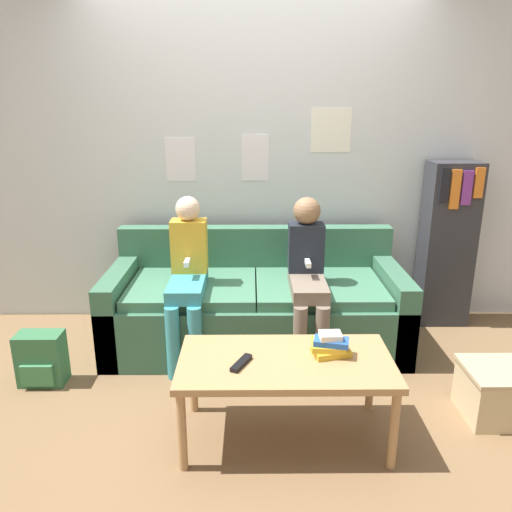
% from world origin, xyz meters
% --- Properties ---
extents(ground_plane, '(10.00, 10.00, 0.00)m').
position_xyz_m(ground_plane, '(0.00, 0.00, 0.00)').
color(ground_plane, brown).
extents(wall_back, '(8.00, 0.06, 2.60)m').
position_xyz_m(wall_back, '(0.00, 1.10, 1.30)').
color(wall_back, silver).
rests_on(wall_back, ground_plane).
extents(couch, '(2.08, 0.89, 0.79)m').
position_xyz_m(couch, '(0.00, 0.56, 0.28)').
color(couch, '#38664C').
rests_on(couch, ground_plane).
extents(coffee_table, '(1.09, 0.56, 0.46)m').
position_xyz_m(coffee_table, '(0.14, -0.55, 0.41)').
color(coffee_table, '#AD7F51').
rests_on(coffee_table, ground_plane).
extents(person_left, '(0.24, 0.60, 1.10)m').
position_xyz_m(person_left, '(-0.46, 0.35, 0.62)').
color(person_left, teal).
rests_on(person_left, ground_plane).
extents(person_right, '(0.24, 0.60, 1.09)m').
position_xyz_m(person_right, '(0.34, 0.36, 0.62)').
color(person_right, '#756656').
rests_on(person_right, ground_plane).
extents(tv_remote, '(0.11, 0.17, 0.02)m').
position_xyz_m(tv_remote, '(-0.08, -0.61, 0.47)').
color(tv_remote, black).
rests_on(tv_remote, coffee_table).
extents(book_stack, '(0.21, 0.17, 0.12)m').
position_xyz_m(book_stack, '(0.37, -0.50, 0.51)').
color(book_stack, gold).
rests_on(book_stack, coffee_table).
extents(bookshelf, '(0.38, 0.28, 1.28)m').
position_xyz_m(bookshelf, '(1.49, 0.92, 0.65)').
color(bookshelf, '#2D2D33').
rests_on(bookshelf, ground_plane).
extents(storage_box, '(0.41, 0.36, 0.30)m').
position_xyz_m(storage_box, '(1.36, -0.38, 0.15)').
color(storage_box, '#CCB284').
rests_on(storage_box, ground_plane).
extents(backpack, '(0.28, 0.19, 0.34)m').
position_xyz_m(backpack, '(-1.35, -0.00, 0.17)').
color(backpack, '#336B42').
rests_on(backpack, ground_plane).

